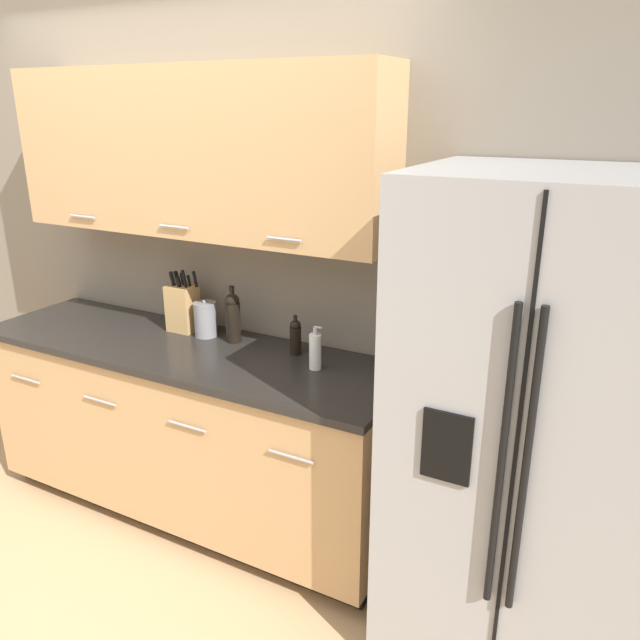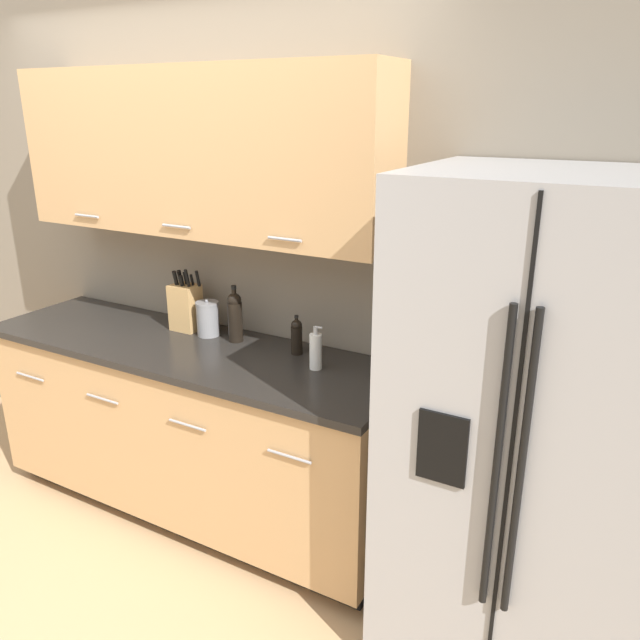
# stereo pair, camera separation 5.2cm
# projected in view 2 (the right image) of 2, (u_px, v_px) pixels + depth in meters

# --- Properties ---
(ground_plane) EXTENTS (14.00, 14.00, 0.00)m
(ground_plane) POSITION_uv_depth(u_px,v_px,m) (21.00, 624.00, 2.57)
(ground_plane) COLOR tan
(wall_back) EXTENTS (10.00, 0.39, 2.60)m
(wall_back) POSITION_uv_depth(u_px,v_px,m) (205.00, 229.00, 3.14)
(wall_back) COLOR gray
(wall_back) RESTS_ON ground_plane
(counter_unit) EXTENTS (2.19, 0.64, 0.93)m
(counter_unit) POSITION_uv_depth(u_px,v_px,m) (194.00, 428.00, 3.17)
(counter_unit) COLOR black
(counter_unit) RESTS_ON ground_plane
(refrigerator) EXTENTS (0.93, 0.79, 1.84)m
(refrigerator) POSITION_uv_depth(u_px,v_px,m) (533.00, 437.00, 2.20)
(refrigerator) COLOR #9E9EA0
(refrigerator) RESTS_ON ground_plane
(knife_block) EXTENTS (0.16, 0.11, 0.33)m
(knife_block) POSITION_uv_depth(u_px,v_px,m) (186.00, 306.00, 3.18)
(knife_block) COLOR tan
(knife_block) RESTS_ON counter_unit
(wine_bottle) EXTENTS (0.07, 0.07, 0.28)m
(wine_bottle) POSITION_uv_depth(u_px,v_px,m) (235.00, 316.00, 3.02)
(wine_bottle) COLOR black
(wine_bottle) RESTS_ON counter_unit
(soap_dispenser) EXTENTS (0.06, 0.05, 0.20)m
(soap_dispenser) POSITION_uv_depth(u_px,v_px,m) (316.00, 351.00, 2.71)
(soap_dispenser) COLOR white
(soap_dispenser) RESTS_ON counter_unit
(oil_bottle) EXTENTS (0.05, 0.05, 0.19)m
(oil_bottle) POSITION_uv_depth(u_px,v_px,m) (297.00, 336.00, 2.87)
(oil_bottle) COLOR black
(oil_bottle) RESTS_ON counter_unit
(steel_canister) EXTENTS (0.12, 0.12, 0.19)m
(steel_canister) POSITION_uv_depth(u_px,v_px,m) (208.00, 318.00, 3.11)
(steel_canister) COLOR gray
(steel_canister) RESTS_ON counter_unit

